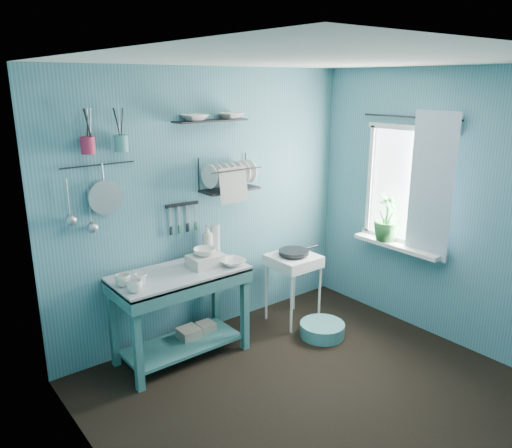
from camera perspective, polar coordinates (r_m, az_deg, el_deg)
floor at (r=4.15m, az=7.11°, el=-18.91°), size 3.20×3.20×0.00m
ceiling at (r=3.41m, az=8.62°, el=18.02°), size 3.20×3.20×0.00m
wall_back at (r=4.71m, az=-5.38°, el=2.20°), size 3.20×0.00×3.20m
wall_left at (r=2.75m, az=-16.49°, el=-8.76°), size 0.00×3.00×3.00m
wall_right at (r=4.83m, az=21.16°, el=1.52°), size 0.00×3.00×3.00m
work_counter at (r=4.47m, az=-8.57°, el=-10.24°), size 1.19×0.66×0.81m
mug_left at (r=3.96m, az=-13.74°, el=-6.91°), size 0.12×0.12×0.10m
mug_mid at (r=4.09m, az=-13.06°, el=-6.18°), size 0.14×0.14×0.09m
mug_right at (r=4.09m, az=-14.94°, el=-6.25°), size 0.17×0.17×0.10m
wash_tub at (r=4.39m, az=-5.86°, el=-4.18°), size 0.28×0.22×0.10m
tub_bowl at (r=4.37m, az=-5.89°, el=-3.19°), size 0.20×0.19×0.06m
soap_bottle at (r=4.62m, az=-5.58°, el=-1.83°), size 0.12×0.12×0.30m
water_bottle at (r=4.69m, az=-4.69°, el=-1.65°), size 0.09×0.09×0.28m
counter_bowl at (r=4.41m, az=-2.73°, el=-4.38°), size 0.22×0.22×0.05m
hotplate_stand at (r=5.10m, az=4.23°, el=-7.35°), size 0.46×0.46×0.71m
frying_pan at (r=4.95m, az=4.32°, el=-3.20°), size 0.30×0.30×0.03m
knife_strip at (r=4.52m, az=-8.45°, el=2.23°), size 0.32×0.04×0.03m
dish_rack at (r=4.63m, az=-3.02°, el=5.77°), size 0.58×0.32×0.32m
upper_shelf at (r=4.49m, az=-5.18°, el=11.67°), size 0.70×0.19×0.01m
shelf_bowl_left at (r=4.40m, az=-7.04°, el=12.01°), size 0.23×0.23×0.06m
shelf_bowl_right at (r=4.62m, az=-2.83°, el=11.93°), size 0.24×0.24×0.05m
utensil_cup_magenta at (r=4.03m, az=-18.66°, el=8.52°), size 0.11×0.11×0.13m
utensil_cup_teal at (r=4.13m, az=-15.16°, el=8.91°), size 0.11×0.11×0.13m
colander at (r=4.17m, az=-16.86°, el=2.93°), size 0.28×0.03×0.28m
ladle_outer at (r=4.08m, az=-20.70°, el=2.78°), size 0.01×0.01×0.30m
ladle_inner at (r=4.15m, az=-18.47°, el=1.93°), size 0.01×0.01×0.30m
hook_rail at (r=4.13m, az=-17.59°, el=6.45°), size 0.60×0.01×0.01m
window_glass at (r=5.02m, az=16.86°, el=4.20°), size 0.00×1.10×1.10m
windowsill at (r=5.10m, az=15.78°, el=-2.40°), size 0.16×0.95×0.04m
curtain at (r=4.80m, az=19.37°, el=4.06°), size 0.00×1.35×1.35m
curtain_rod at (r=4.90m, az=17.17°, el=11.59°), size 0.02×1.05×0.02m
potted_plant at (r=5.12m, az=14.77°, el=0.75°), size 0.32×0.32×0.48m
storage_tin_large at (r=4.69m, az=-7.65°, el=-12.94°), size 0.18×0.18×0.22m
storage_tin_small at (r=4.81m, az=-5.74°, el=-12.24°), size 0.15×0.15×0.20m
floor_basin at (r=4.95m, az=7.57°, el=-11.87°), size 0.43×0.43×0.13m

